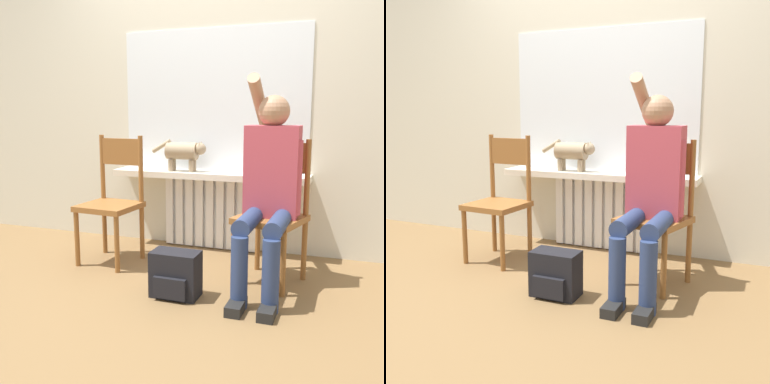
% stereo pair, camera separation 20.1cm
% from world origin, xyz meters
% --- Properties ---
extents(ground_plane, '(12.00, 12.00, 0.00)m').
position_xyz_m(ground_plane, '(0.00, 0.00, 0.00)').
color(ground_plane, brown).
extents(wall_with_window, '(7.00, 0.06, 2.70)m').
position_xyz_m(wall_with_window, '(0.00, 1.23, 1.35)').
color(wall_with_window, beige).
rests_on(wall_with_window, ground_plane).
extents(radiator, '(0.80, 0.08, 0.60)m').
position_xyz_m(radiator, '(-0.00, 1.15, 0.30)').
color(radiator, white).
rests_on(radiator, ground_plane).
extents(windowsill, '(1.60, 0.25, 0.05)m').
position_xyz_m(windowsill, '(0.00, 1.08, 0.62)').
color(windowsill, white).
rests_on(windowsill, radiator).
extents(window_glass, '(1.53, 0.01, 1.12)m').
position_xyz_m(window_glass, '(0.00, 1.19, 1.21)').
color(window_glass, white).
rests_on(window_glass, windowsill).
extents(chair_left, '(0.42, 0.42, 0.95)m').
position_xyz_m(chair_left, '(-0.59, 0.59, 0.48)').
color(chair_left, brown).
rests_on(chair_left, ground_plane).
extents(chair_right, '(0.49, 0.49, 0.95)m').
position_xyz_m(chair_right, '(0.61, 0.58, 0.48)').
color(chair_right, brown).
rests_on(chair_right, ground_plane).
extents(person, '(0.36, 1.03, 1.36)m').
position_xyz_m(person, '(0.60, 0.46, 0.68)').
color(person, navy).
rests_on(person, ground_plane).
extents(cat, '(0.47, 0.14, 0.26)m').
position_xyz_m(cat, '(-0.20, 1.06, 0.80)').
color(cat, '#9E896B').
rests_on(cat, windowsill).
extents(backpack, '(0.29, 0.20, 0.28)m').
position_xyz_m(backpack, '(0.10, 0.11, 0.14)').
color(backpack, black).
rests_on(backpack, ground_plane).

